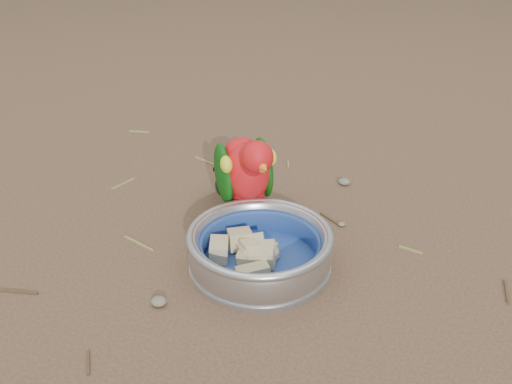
% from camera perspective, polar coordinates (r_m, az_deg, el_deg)
% --- Properties ---
extents(ground, '(60.00, 60.00, 0.00)m').
position_cam_1_polar(ground, '(0.86, 3.46, -6.67)').
color(ground, brown).
extents(food_bowl, '(0.21, 0.21, 0.02)m').
position_cam_1_polar(food_bowl, '(0.83, 0.39, -7.18)').
color(food_bowl, '#B2B2BA').
rests_on(food_bowl, ground).
extents(bowl_wall, '(0.21, 0.21, 0.04)m').
position_cam_1_polar(bowl_wall, '(0.82, 0.40, -5.47)').
color(bowl_wall, '#B2B2BA').
rests_on(bowl_wall, food_bowl).
extents(fruit_wedges, '(0.12, 0.12, 0.03)m').
position_cam_1_polar(fruit_wedges, '(0.82, 0.40, -5.87)').
color(fruit_wedges, tan).
rests_on(fruit_wedges, food_bowl).
extents(lory_parrot, '(0.19, 0.21, 0.16)m').
position_cam_1_polar(lory_parrot, '(0.91, -0.97, 1.28)').
color(lory_parrot, red).
rests_on(lory_parrot, ground).
extents(ground_debris, '(0.90, 0.80, 0.01)m').
position_cam_1_polar(ground_debris, '(0.88, 3.60, -5.68)').
color(ground_debris, olive).
rests_on(ground_debris, ground).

